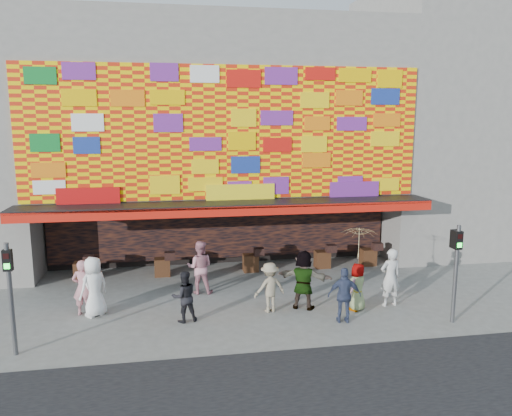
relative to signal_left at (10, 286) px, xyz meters
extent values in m
plane|color=slate|center=(6.20, 1.50, -1.86)|extent=(90.00, 90.00, 0.00)
cube|color=gray|center=(6.20, 9.50, 4.64)|extent=(15.00, 8.00, 7.00)
cube|color=black|center=(6.20, 10.50, -0.36)|extent=(15.00, 6.00, 3.00)
cube|color=gray|center=(-1.10, 6.50, -0.36)|extent=(0.40, 2.00, 3.00)
cube|color=gray|center=(13.50, 6.50, -0.36)|extent=(0.40, 2.00, 3.00)
cube|color=black|center=(6.20, 4.90, 1.14)|extent=(15.20, 1.60, 0.12)
cube|color=red|center=(6.20, 4.12, 0.99)|extent=(15.20, 0.04, 0.35)
cube|color=#FFCD00|center=(6.20, 5.46, 3.69)|extent=(14.80, 0.08, 4.90)
cube|color=black|center=(6.20, 7.35, -0.31)|extent=(14.00, 0.25, 2.50)
cube|color=gray|center=(19.20, 9.50, 4.14)|extent=(11.00, 8.00, 12.00)
cylinder|color=#59595B|center=(0.00, 0.00, -0.36)|extent=(0.12, 0.12, 3.00)
cube|color=black|center=(0.00, 0.00, 0.69)|extent=(0.22, 0.18, 0.55)
cube|color=black|center=(0.00, -0.09, 0.82)|extent=(0.14, 0.02, 0.14)
cube|color=#19E533|center=(0.00, -0.09, 0.56)|extent=(0.14, 0.02, 0.14)
cylinder|color=#59595B|center=(12.40, 0.00, -0.36)|extent=(0.12, 0.12, 3.00)
cube|color=black|center=(12.40, 0.00, 0.69)|extent=(0.22, 0.18, 0.55)
cube|color=black|center=(12.40, -0.09, 0.82)|extent=(0.14, 0.02, 0.14)
cube|color=#19E533|center=(12.40, -0.09, 0.56)|extent=(0.14, 0.02, 0.14)
imported|color=white|center=(1.68, 2.35, -0.91)|extent=(1.09, 1.06, 1.89)
imported|color=#C27D86|center=(1.33, 2.51, -0.97)|extent=(0.70, 0.51, 1.78)
imported|color=black|center=(4.42, 1.44, -1.07)|extent=(0.87, 0.74, 1.58)
imported|color=gray|center=(7.12, 1.78, -1.06)|extent=(1.15, 0.83, 1.60)
imported|color=#333D5A|center=(9.16, 0.56, -1.01)|extent=(1.06, 0.59, 1.70)
imported|color=gray|center=(8.24, 1.86, -0.90)|extent=(1.85, 1.32, 1.93)
imported|color=gray|center=(9.91, 1.43, -1.09)|extent=(0.90, 0.84, 1.54)
imported|color=beige|center=(11.10, 1.61, -0.89)|extent=(0.74, 0.52, 1.93)
imported|color=#C57F8D|center=(5.04, 3.89, -0.92)|extent=(1.03, 0.87, 1.88)
imported|color=#F7E39C|center=(9.91, 1.43, 0.35)|extent=(1.14, 1.16, 1.02)
cylinder|color=#4C3326|center=(9.91, 1.43, -0.61)|extent=(0.02, 0.02, 1.00)
camera|label=1|loc=(4.11, -13.03, 4.20)|focal=35.00mm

